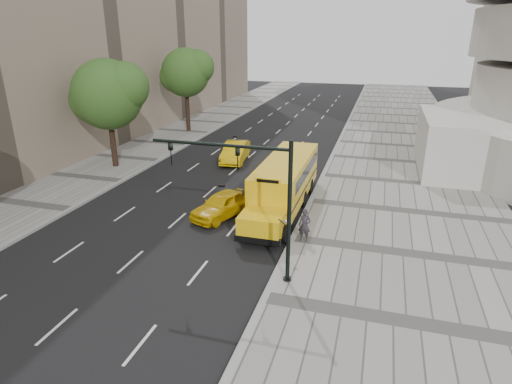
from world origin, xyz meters
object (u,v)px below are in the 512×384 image
(tree_b, at_px, (108,94))
(traffic_signal, at_px, (256,192))
(taxi_near, at_px, (222,204))
(pedestrian, at_px, (305,225))
(school_bus, at_px, (285,180))
(tree_c, at_px, (186,72))
(taxi_far, at_px, (235,152))

(tree_b, xyz_separation_m, traffic_signal, (15.59, -12.79, -1.81))
(taxi_near, xyz_separation_m, pedestrian, (5.31, -2.11, 0.28))
(school_bus, height_order, pedestrian, school_bus)
(tree_c, height_order, traffic_signal, tree_c)
(tree_b, height_order, tree_c, tree_c)
(taxi_near, height_order, traffic_signal, traffic_signal)
(tree_c, distance_m, traffic_signal, 31.06)
(tree_c, relative_size, taxi_far, 1.77)
(school_bus, bearing_deg, taxi_near, -141.28)
(taxi_near, relative_size, taxi_far, 0.87)
(school_bus, relative_size, pedestrian, 6.64)
(school_bus, xyz_separation_m, taxi_far, (-6.25, 8.65, -0.94))
(taxi_far, bearing_deg, traffic_signal, -75.76)
(pedestrian, distance_m, traffic_signal, 5.19)
(tree_c, distance_m, school_bus, 23.94)
(tree_b, distance_m, tree_c, 13.99)
(tree_c, relative_size, taxi_near, 2.03)
(taxi_near, distance_m, traffic_signal, 7.93)
(tree_b, bearing_deg, taxi_far, 27.36)
(school_bus, height_order, taxi_far, school_bus)
(pedestrian, relative_size, traffic_signal, 0.27)
(tree_b, relative_size, taxi_near, 1.96)
(tree_b, bearing_deg, school_bus, -15.67)
(school_bus, distance_m, taxi_near, 4.22)
(pedestrian, bearing_deg, traffic_signal, -104.53)
(tree_c, height_order, school_bus, tree_c)
(tree_c, xyz_separation_m, taxi_near, (11.71, -20.72, -5.64))
(tree_b, relative_size, pedestrian, 4.91)
(school_bus, xyz_separation_m, pedestrian, (2.12, -4.67, -0.74))
(taxi_far, xyz_separation_m, pedestrian, (8.37, -13.33, 0.20))
(tree_b, xyz_separation_m, taxi_far, (8.65, 4.47, -5.08))
(taxi_near, relative_size, pedestrian, 2.50)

